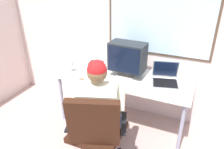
# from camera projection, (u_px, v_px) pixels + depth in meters

# --- Properties ---
(wall_rear) EXTENTS (4.54, 0.08, 2.64)m
(wall_rear) POSITION_uv_depth(u_px,v_px,m) (153.00, 23.00, 2.75)
(wall_rear) COLOR beige
(wall_rear) RESTS_ON ground
(desk) EXTENTS (1.72, 0.67, 0.72)m
(desk) POSITION_uv_depth(u_px,v_px,m) (124.00, 80.00, 2.81)
(desk) COLOR gray
(desk) RESTS_ON ground
(office_chair) EXTENTS (0.68, 0.62, 0.97)m
(office_chair) POSITION_uv_depth(u_px,v_px,m) (96.00, 130.00, 2.15)
(office_chair) COLOR black
(office_chair) RESTS_ON ground
(person_seated) EXTENTS (0.66, 0.85, 1.22)m
(person_seated) POSITION_uv_depth(u_px,v_px,m) (100.00, 107.00, 2.33)
(person_seated) COLOR #404A67
(person_seated) RESTS_ON ground
(crt_monitor) EXTENTS (0.45, 0.27, 0.43)m
(crt_monitor) POSITION_uv_depth(u_px,v_px,m) (127.00, 57.00, 2.68)
(crt_monitor) COLOR beige
(crt_monitor) RESTS_ON desk
(laptop) EXTENTS (0.38, 0.40, 0.25)m
(laptop) POSITION_uv_depth(u_px,v_px,m) (165.00, 77.00, 2.62)
(laptop) COLOR gray
(laptop) RESTS_ON desk
(wine_glass) EXTENTS (0.07, 0.07, 0.15)m
(wine_glass) POSITION_uv_depth(u_px,v_px,m) (71.00, 64.00, 2.85)
(wine_glass) COLOR silver
(wine_glass) RESTS_ON desk
(book_stack) EXTENTS (0.21, 0.16, 0.10)m
(book_stack) POSITION_uv_depth(u_px,v_px,m) (96.00, 65.00, 2.96)
(book_stack) COLOR #5F3986
(book_stack) RESTS_ON desk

